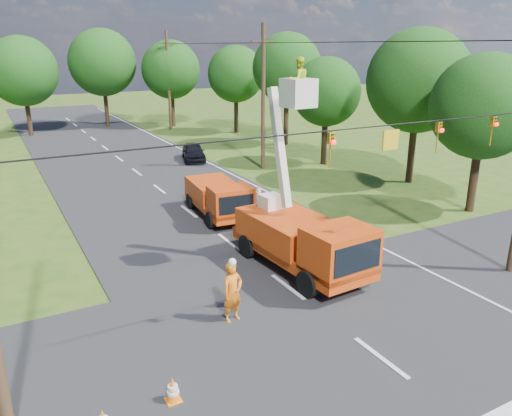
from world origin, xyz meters
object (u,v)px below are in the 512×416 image
traffic_cone_3 (247,222)px  tree_far_c (171,70)px  tree_right_c (326,92)px  bucket_truck (303,230)px  tree_far_a (22,71)px  tree_right_b (418,81)px  tree_right_a (484,107)px  traffic_cone_7 (258,191)px  pole_right_far (169,80)px  tree_right_d (287,68)px  second_truck (219,197)px  distant_car (194,152)px  ground_worker (233,292)px  tree_right_e (236,74)px  tree_far_b (102,63)px  traffic_cone_4 (173,390)px  traffic_cone_2 (291,246)px  pole_right_mid (263,97)px

traffic_cone_3 → tree_far_c: size_ratio=0.08×
traffic_cone_3 → tree_right_c: 15.96m
bucket_truck → tree_far_a: 39.73m
traffic_cone_3 → tree_right_b: bearing=11.6°
tree_right_a → traffic_cone_3: bearing=164.8°
traffic_cone_7 → tree_far_a: (-9.72, 29.19, 5.83)m
bucket_truck → pole_right_far: bearing=75.2°
tree_far_c → tree_right_d: bearing=-70.5°
second_truck → bucket_truck: bearing=-83.6°
tree_far_c → distant_car: bearing=-104.6°
ground_worker → tree_right_c: bearing=33.2°
ground_worker → second_truck: bearing=54.2°
tree_right_e → bucket_truck: bearing=-112.0°
tree_far_a → tree_far_b: (8.00, 2.00, 0.62)m
traffic_cone_4 → tree_far_a: tree_far_a is taller
pole_right_far → tree_right_a: 34.37m
tree_right_a → tree_far_a: 41.37m
second_truck → tree_far_a: bearing=106.2°
distant_car → traffic_cone_4: size_ratio=5.64×
traffic_cone_2 → tree_far_a: size_ratio=0.07×
ground_worker → tree_right_e: 37.32m
second_truck → tree_far_a: 32.47m
ground_worker → tree_far_c: tree_far_c is taller
distant_car → traffic_cone_2: (-3.21, -19.17, -0.32)m
traffic_cone_4 → tree_right_b: tree_right_b is taller
tree_far_a → tree_far_b: tree_far_b is taller
tree_right_e → distant_car: bearing=-130.7°
pole_right_mid → pole_right_far: (0.00, 20.00, 0.00)m
pole_right_mid → pole_right_far: same height
traffic_cone_2 → pole_right_mid: (6.71, 14.42, 4.75)m
traffic_cone_7 → pole_right_mid: bearing=58.6°
traffic_cone_2 → traffic_cone_3: bearing=93.5°
traffic_cone_7 → tree_right_c: size_ratio=0.09×
distant_car → tree_far_c: bearing=91.6°
tree_right_d → tree_right_b: bearing=-89.2°
tree_right_b → tree_far_b: tree_far_b is taller
ground_worker → tree_far_c: bearing=59.2°
tree_right_b → tree_right_c: bearing=104.4°
tree_right_e → tree_right_d: bearing=-82.9°
tree_far_a → bucket_truck: bearing=-80.8°
traffic_cone_4 → tree_right_d: 35.25m
traffic_cone_7 → pole_right_mid: (3.78, 6.19, 4.75)m
second_truck → tree_right_c: 14.81m
ground_worker → tree_far_c: size_ratio=0.22×
distant_car → tree_right_e: bearing=65.6°
tree_right_a → tree_right_c: bearing=91.3°
traffic_cone_2 → traffic_cone_4: size_ratio=1.00×
tree_far_b → tree_right_e: bearing=-42.8°
tree_far_c → tree_right_e: bearing=-58.4°
distant_car → traffic_cone_4: bearing=-96.6°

